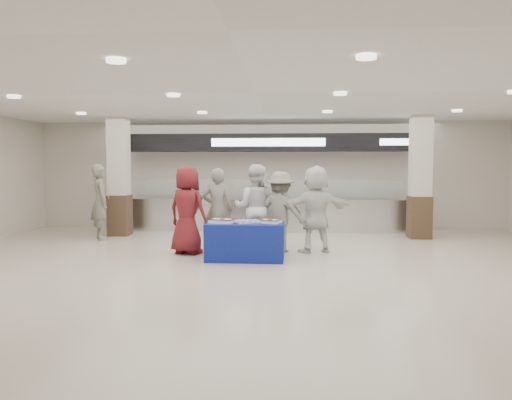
# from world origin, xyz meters

# --- Properties ---
(ground) EXTENTS (14.00, 14.00, 0.00)m
(ground) POSITION_xyz_m (0.00, 0.00, 0.00)
(ground) COLOR beige
(ground) RESTS_ON ground
(serving_line) EXTENTS (8.70, 0.85, 2.80)m
(serving_line) POSITION_xyz_m (0.00, 5.40, 1.16)
(serving_line) COLOR silver
(serving_line) RESTS_ON ground
(column_left) EXTENTS (0.55, 0.55, 3.20)m
(column_left) POSITION_xyz_m (-4.00, 4.20, 1.53)
(column_left) COLOR #392819
(column_left) RESTS_ON ground
(column_right) EXTENTS (0.55, 0.55, 3.20)m
(column_right) POSITION_xyz_m (4.00, 4.20, 1.53)
(column_right) COLOR #392819
(column_right) RESTS_ON ground
(display_table) EXTENTS (1.56, 0.80, 0.75)m
(display_table) POSITION_xyz_m (-0.28, 0.86, 0.38)
(display_table) COLOR navy
(display_table) RESTS_ON ground
(sheet_cake_left) EXTENTS (0.55, 0.48, 0.10)m
(sheet_cake_left) POSITION_xyz_m (-0.74, 0.87, 0.80)
(sheet_cake_left) COLOR white
(sheet_cake_left) RESTS_ON display_table
(sheet_cake_right) EXTENTS (0.49, 0.43, 0.09)m
(sheet_cake_right) POSITION_xyz_m (0.22, 0.90, 0.79)
(sheet_cake_right) COLOR white
(sheet_cake_right) RESTS_ON display_table
(cupcake_tray) EXTENTS (0.50, 0.44, 0.07)m
(cupcake_tray) POSITION_xyz_m (-0.23, 0.82, 0.78)
(cupcake_tray) COLOR #A8A7AC
(cupcake_tray) RESTS_ON display_table
(civilian_maroon) EXTENTS (1.09, 0.93, 1.89)m
(civilian_maroon) POSITION_xyz_m (-1.57, 1.50, 0.95)
(civilian_maroon) COLOR maroon
(civilian_maroon) RESTS_ON ground
(soldier_a) EXTENTS (0.68, 0.46, 1.85)m
(soldier_a) POSITION_xyz_m (-0.98, 1.88, 0.92)
(soldier_a) COLOR slate
(soldier_a) RESTS_ON ground
(chef_tall) EXTENTS (1.01, 0.83, 1.92)m
(chef_tall) POSITION_xyz_m (-0.15, 1.95, 0.96)
(chef_tall) COLOR white
(chef_tall) RESTS_ON ground
(chef_short) EXTENTS (1.04, 0.64, 1.65)m
(chef_short) POSITION_xyz_m (0.39, 1.93, 0.83)
(chef_short) COLOR white
(chef_short) RESTS_ON ground
(soldier_b) EXTENTS (1.30, 1.00, 1.77)m
(soldier_b) POSITION_xyz_m (0.41, 1.86, 0.88)
(soldier_b) COLOR slate
(soldier_b) RESTS_ON ground
(civilian_white) EXTENTS (1.85, 1.13, 1.90)m
(civilian_white) POSITION_xyz_m (1.18, 1.89, 0.95)
(civilian_white) COLOR white
(civilian_white) RESTS_ON ground
(soldier_bg) EXTENTS (0.76, 0.84, 1.93)m
(soldier_bg) POSITION_xyz_m (-4.24, 3.43, 0.97)
(soldier_bg) COLOR slate
(soldier_bg) RESTS_ON ground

